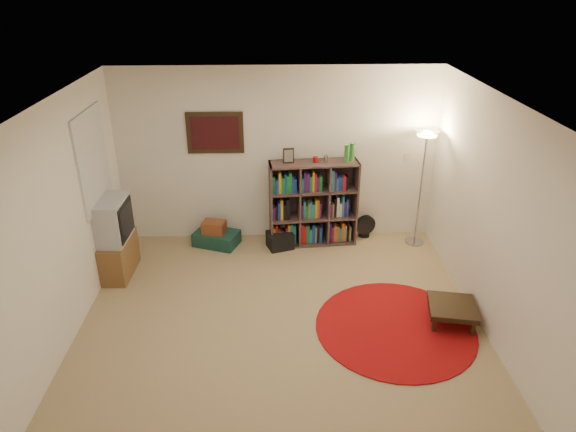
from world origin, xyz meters
name	(u,v)px	position (x,y,z in m)	size (l,w,h in m)	color
room	(275,225)	(-0.05, 0.05, 1.26)	(4.54, 4.54, 2.54)	#9E855C
bookshelf	(312,205)	(0.49, 2.00, 0.60)	(1.26, 0.46, 1.48)	#47312F
floor_lamp	(425,151)	(2.00, 1.93, 1.40)	(0.37, 0.37, 1.69)	#A5A4A9
floor_fan	(365,226)	(1.30, 2.14, 0.17)	(0.31, 0.20, 0.34)	black
tv_stand	(109,239)	(-2.17, 1.22, 0.51)	(0.54, 0.74, 1.06)	brown
suitcase	(217,238)	(-0.89, 1.97, 0.10)	(0.71, 0.59, 0.20)	#13352D
wicker_basket	(214,227)	(-0.92, 1.95, 0.29)	(0.36, 0.29, 0.18)	brown
duffel_bag	(280,240)	(0.03, 1.85, 0.12)	(0.42, 0.38, 0.24)	black
paper_towel	(284,232)	(0.09, 2.07, 0.14)	(0.14, 0.14, 0.27)	white
red_rug	(395,327)	(1.28, -0.04, 0.01)	(1.78, 1.78, 0.02)	maroon
side_table	(452,308)	(1.93, 0.04, 0.20)	(0.61, 0.61, 0.24)	black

